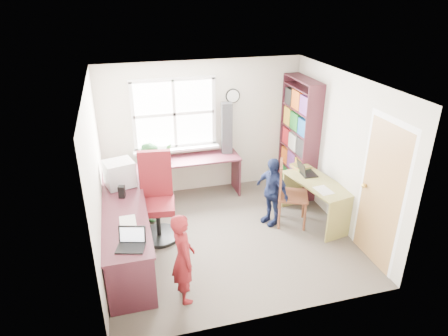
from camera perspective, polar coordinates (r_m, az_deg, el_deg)
name	(u,v)px	position (r m, az deg, el deg)	size (l,w,h in m)	color
room	(228,162)	(5.75, 0.51, 0.91)	(3.64, 3.44, 2.44)	#453D36
l_desk	(142,234)	(5.60, -11.68, -9.24)	(2.38, 2.95, 0.75)	#471C25
right_desk	(317,193)	(6.57, 13.19, -3.47)	(0.78, 1.29, 0.70)	#938C49
bookshelf	(299,139)	(7.33, 10.61, 4.05)	(0.30, 1.02, 2.10)	#471C25
swivel_chair	(157,202)	(6.09, -9.53, -4.79)	(0.69, 0.69, 1.34)	black
wooden_chair	(288,191)	(6.38, 9.12, -3.31)	(0.60, 0.60, 1.06)	brown
crt_monitor	(120,174)	(6.19, -14.69, -0.81)	(0.49, 0.46, 0.41)	silver
laptop_left	(131,242)	(4.86, -13.10, -10.29)	(0.38, 0.34, 0.22)	black
laptop_right	(305,171)	(6.68, 11.53, -0.46)	(0.28, 0.34, 0.22)	black
speaker_a	(122,192)	(5.91, -14.39, -3.30)	(0.11, 0.11, 0.18)	black
speaker_b	(123,174)	(6.46, -14.19, -0.87)	(0.10, 0.10, 0.16)	black
cd_tower	(227,128)	(7.12, 0.40, 5.70)	(0.20, 0.19, 0.93)	black
game_box	(301,166)	(6.90, 10.89, 0.22)	(0.33, 0.33, 0.05)	red
paper_a	(128,221)	(5.36, -13.60, -7.39)	(0.21, 0.30, 0.00)	silver
paper_b	(324,190)	(6.24, 14.03, -3.11)	(0.24, 0.32, 0.00)	silver
potted_plant	(167,152)	(6.95, -8.12, 2.24)	(0.17, 0.14, 0.32)	#2E702C
person_red	(183,258)	(4.87, -5.83, -12.67)	(0.43, 0.28, 1.18)	maroon
person_green	(153,180)	(6.60, -10.14, -1.72)	(0.62, 0.49, 1.28)	#2B6B31
person_navy	(272,191)	(6.36, 6.84, -3.32)	(0.67, 0.28, 1.14)	#141D40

